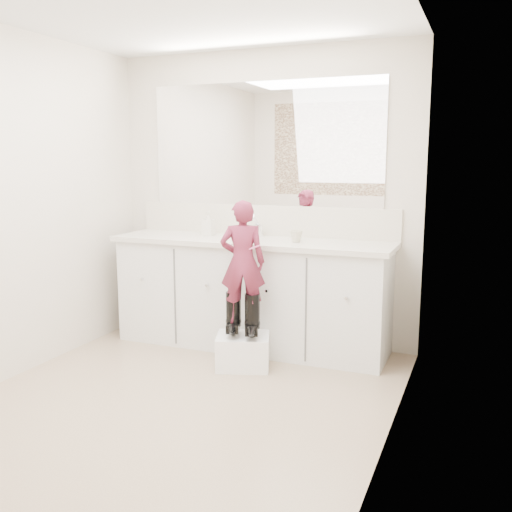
% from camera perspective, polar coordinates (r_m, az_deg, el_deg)
% --- Properties ---
extents(floor, '(3.00, 3.00, 0.00)m').
position_cam_1_polar(floor, '(3.74, -7.96, -14.42)').
color(floor, '#8B6E5B').
rests_on(floor, ground).
extents(wall_back, '(2.60, 0.00, 2.60)m').
position_cam_1_polar(wall_back, '(4.78, 0.78, 5.83)').
color(wall_back, beige).
rests_on(wall_back, floor).
extents(wall_left, '(0.00, 3.00, 3.00)m').
position_cam_1_polar(wall_left, '(4.24, -23.80, 4.54)').
color(wall_left, beige).
rests_on(wall_left, floor).
extents(wall_right, '(0.00, 3.00, 3.00)m').
position_cam_1_polar(wall_right, '(2.99, 13.63, 3.28)').
color(wall_right, beige).
rests_on(wall_right, floor).
extents(vanity_cabinet, '(2.20, 0.55, 0.85)m').
position_cam_1_polar(vanity_cabinet, '(4.64, -0.48, -3.97)').
color(vanity_cabinet, silver).
rests_on(vanity_cabinet, floor).
extents(countertop, '(2.28, 0.58, 0.04)m').
position_cam_1_polar(countertop, '(4.54, -0.56, 1.45)').
color(countertop, beige).
rests_on(countertop, vanity_cabinet).
extents(backsplash, '(2.28, 0.03, 0.25)m').
position_cam_1_polar(backsplash, '(4.78, 0.71, 3.61)').
color(backsplash, beige).
rests_on(backsplash, countertop).
extents(mirror, '(2.00, 0.02, 1.00)m').
position_cam_1_polar(mirror, '(4.76, 0.74, 11.12)').
color(mirror, white).
rests_on(mirror, wall_back).
extents(faucet, '(0.08, 0.08, 0.10)m').
position_cam_1_polar(faucet, '(4.69, 0.22, 2.56)').
color(faucet, silver).
rests_on(faucet, countertop).
extents(cup, '(0.12, 0.12, 0.09)m').
position_cam_1_polar(cup, '(4.38, 4.04, 1.98)').
color(cup, '#C1BA9A').
rests_on(cup, countertop).
extents(soap_bottle, '(0.09, 0.09, 0.20)m').
position_cam_1_polar(soap_bottle, '(4.77, -4.79, 3.25)').
color(soap_bottle, beige).
rests_on(soap_bottle, countertop).
extents(step_stool, '(0.47, 0.43, 0.24)m').
position_cam_1_polar(step_stool, '(4.26, -1.31, -9.49)').
color(step_stool, white).
rests_on(step_stool, floor).
extents(boot_left, '(0.18, 0.24, 0.32)m').
position_cam_1_polar(boot_left, '(4.20, -2.27, -5.74)').
color(boot_left, black).
rests_on(boot_left, step_stool).
extents(boot_right, '(0.18, 0.24, 0.32)m').
position_cam_1_polar(boot_right, '(4.15, -0.37, -5.95)').
color(boot_right, black).
rests_on(boot_right, step_stool).
extents(toddler, '(0.38, 0.31, 0.89)m').
position_cam_1_polar(toddler, '(4.09, -1.35, -0.61)').
color(toddler, '#B13663').
rests_on(toddler, step_stool).
extents(toothbrush, '(0.13, 0.06, 0.06)m').
position_cam_1_polar(toothbrush, '(4.04, -0.49, 0.75)').
color(toothbrush, pink).
rests_on(toothbrush, toddler).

